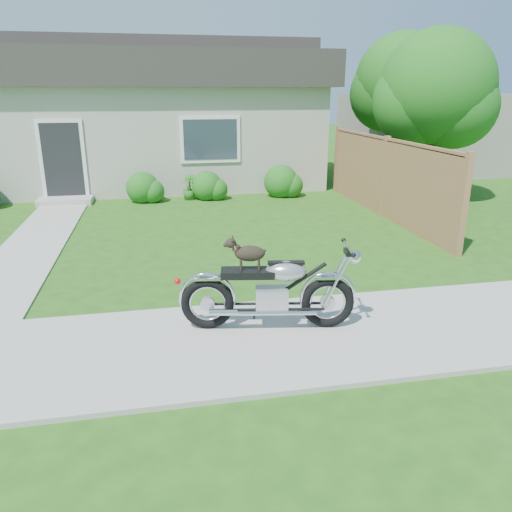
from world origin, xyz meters
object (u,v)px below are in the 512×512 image
Objects in this scene: house at (123,115)px; tree_far at (407,87)px; potted_plant_right at (189,187)px; tree_near at (442,93)px; fence at (384,177)px; motorcycle_with_dog at (271,290)px.

tree_far is (9.05, -1.64, 0.87)m from house.
potted_plant_right is at bearing -62.04° from house.
house is at bearing 148.43° from tree_near.
house is 2.83× the size of tree_near.
tree_near is at bearing -31.57° from house.
potted_plant_right is at bearing 147.96° from fence.
house is at bearing 110.83° from motorcycle_with_dog.
tree_near is 3.54m from tree_far.
tree_far is at bearing -10.25° from house.
potted_plant_right is 8.32m from motorcycle_with_dog.
fence is at bearing -120.84° from tree_far.
tree_near is 0.94× the size of tree_far.
tree_near reaches higher than potted_plant_right.
motorcycle_with_dog is at bearing -132.02° from tree_near.
house reaches higher than potted_plant_right.
tree_far is 12.43m from motorcycle_with_dog.
motorcycle_with_dog is (-4.04, -5.50, -0.39)m from fence.
motorcycle_with_dog is at bearing -79.11° from house.
potted_plant_right is (-6.44, 1.64, -2.51)m from tree_near.
tree_near is at bearing 30.60° from fence.
fence is 5.31m from potted_plant_right.
tree_far is (2.75, 4.61, 2.09)m from fence.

